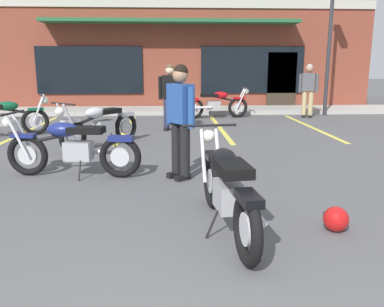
# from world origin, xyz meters

# --- Properties ---
(ground_plane) EXTENTS (80.00, 80.00, 0.00)m
(ground_plane) POSITION_xyz_m (0.00, 4.10, 0.00)
(ground_plane) COLOR #515154
(sidewalk_kerb) EXTENTS (22.00, 1.80, 0.14)m
(sidewalk_kerb) POSITION_xyz_m (0.00, 12.77, 0.07)
(sidewalk_kerb) COLOR #A8A59E
(sidewalk_kerb) RESTS_ON ground_plane
(brick_storefront_building) EXTENTS (14.98, 6.63, 3.94)m
(brick_storefront_building) POSITION_xyz_m (0.00, 16.54, 1.97)
(brick_storefront_building) COLOR brown
(brick_storefront_building) RESTS_ON ground_plane
(painted_stall_lines) EXTENTS (7.59, 4.80, 0.01)m
(painted_stall_lines) POSITION_xyz_m (0.00, 9.17, 0.00)
(painted_stall_lines) COLOR #DBCC4C
(painted_stall_lines) RESTS_ON ground_plane
(motorcycle_foreground_classic) EXTENTS (0.67, 2.11, 0.98)m
(motorcycle_foreground_classic) POSITION_xyz_m (0.47, 2.38, 0.46)
(motorcycle_foreground_classic) COLOR black
(motorcycle_foreground_classic) RESTS_ON ground_plane
(motorcycle_red_sportbike) EXTENTS (1.50, 1.78, 0.98)m
(motorcycle_red_sportbike) POSITION_xyz_m (-1.52, 6.75, 0.46)
(motorcycle_red_sportbike) COLOR black
(motorcycle_red_sportbike) RESTS_ON ground_plane
(motorcycle_silver_naked) EXTENTS (2.10, 0.72, 0.98)m
(motorcycle_silver_naked) POSITION_xyz_m (-1.57, 4.52, 0.46)
(motorcycle_silver_naked) COLOR black
(motorcycle_silver_naked) RESTS_ON ground_plane
(motorcycle_blue_standard) EXTENTS (2.02, 1.05, 0.98)m
(motorcycle_blue_standard) POSITION_xyz_m (-3.98, 8.07, 0.46)
(motorcycle_blue_standard) COLOR black
(motorcycle_blue_standard) RESTS_ON ground_plane
(motorcycle_orange_scrambler) EXTENTS (2.10, 0.74, 0.98)m
(motorcycle_orange_scrambler) POSITION_xyz_m (1.38, 11.13, 0.46)
(motorcycle_orange_scrambler) COLOR black
(motorcycle_orange_scrambler) RESTS_ON ground_plane
(person_in_black_shirt) EXTENTS (0.61, 0.33, 1.68)m
(person_in_black_shirt) POSITION_xyz_m (-0.08, 8.82, 0.95)
(person_in_black_shirt) COLOR black
(person_in_black_shirt) RESTS_ON ground_plane
(person_in_shorts_foreground) EXTENTS (0.59, 0.38, 1.68)m
(person_in_shorts_foreground) POSITION_xyz_m (4.29, 11.15, 0.95)
(person_in_shorts_foreground) COLOR black
(person_in_shorts_foreground) RESTS_ON ground_plane
(person_by_back_row) EXTENTS (0.43, 0.54, 1.68)m
(person_by_back_row) POSITION_xyz_m (0.06, 4.33, 0.95)
(person_by_back_row) COLOR black
(person_by_back_row) RESTS_ON ground_plane
(helmet_on_pavement) EXTENTS (0.26, 0.26, 0.26)m
(helmet_on_pavement) POSITION_xyz_m (1.59, 2.29, 0.13)
(helmet_on_pavement) COLOR #B71414
(helmet_on_pavement) RESTS_ON ground_plane
(parking_lot_lamp_post) EXTENTS (0.24, 0.76, 5.01)m
(parking_lot_lamp_post) POSITION_xyz_m (5.07, 11.56, 3.24)
(parking_lot_lamp_post) COLOR #2D2D33
(parking_lot_lamp_post) RESTS_ON ground_plane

